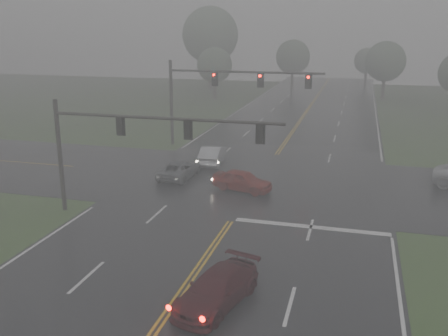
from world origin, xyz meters
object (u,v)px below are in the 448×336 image
(car_grey, at_px, (180,178))
(signal_gantry_far, at_px, (216,87))
(sedan_maroon, at_px, (217,304))
(sedan_red, at_px, (242,191))
(sedan_silver, at_px, (213,164))
(signal_gantry_near, at_px, (124,137))

(car_grey, bearing_deg, signal_gantry_far, -86.70)
(sedan_maroon, distance_m, signal_gantry_far, 27.78)
(sedan_red, height_order, sedan_silver, sedan_silver)
(sedan_silver, relative_size, signal_gantry_far, 0.33)
(sedan_red, distance_m, car_grey, 5.39)
(sedan_maroon, height_order, signal_gantry_near, signal_gantry_near)
(sedan_silver, bearing_deg, sedan_red, 116.80)
(signal_gantry_near, relative_size, signal_gantry_far, 0.96)
(signal_gantry_far, bearing_deg, signal_gantry_near, -90.40)
(sedan_maroon, relative_size, signal_gantry_far, 0.33)
(sedan_red, xyz_separation_m, signal_gantry_near, (-5.36, -6.39, 4.75))
(car_grey, bearing_deg, signal_gantry_near, 90.97)
(sedan_maroon, distance_m, car_grey, 17.64)
(sedan_red, relative_size, car_grey, 0.91)
(signal_gantry_near, xyz_separation_m, signal_gantry_far, (0.13, 18.25, 0.75))
(sedan_maroon, xyz_separation_m, signal_gantry_near, (-7.67, 7.92, 4.75))
(sedan_silver, bearing_deg, car_grey, 67.64)
(signal_gantry_near, height_order, signal_gantry_far, signal_gantry_far)
(sedan_red, bearing_deg, sedan_maroon, -156.09)
(sedan_red, xyz_separation_m, sedan_silver, (-3.86, 5.97, 0.00))
(car_grey, xyz_separation_m, signal_gantry_near, (-0.24, -8.08, 4.75))
(sedan_maroon, xyz_separation_m, sedan_red, (-2.31, 14.31, 0.00))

